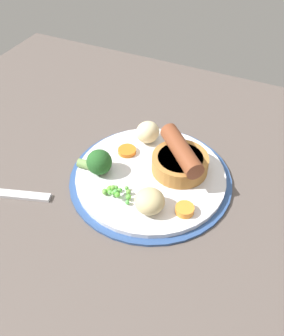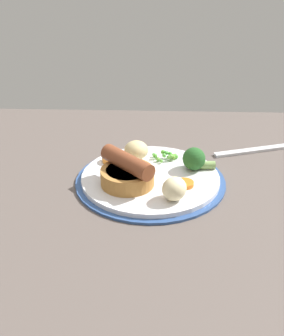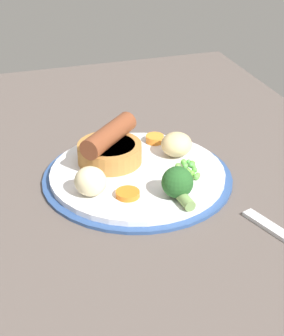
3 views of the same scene
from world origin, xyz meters
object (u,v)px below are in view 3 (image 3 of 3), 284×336
(pea_pile, at_px, (189,169))
(carrot_slice_2, at_px, (155,139))
(sausage_pudding, at_px, (110,148))
(broccoli_floret_near, at_px, (178,184))
(dinner_plate, at_px, (137,176))
(potato_chunk_1, at_px, (91,181))
(potato_chunk_0, at_px, (176,144))
(carrot_slice_3, at_px, (128,194))

(pea_pile, bearing_deg, carrot_slice_2, -172.81)
(sausage_pudding, relative_size, pea_pile, 1.95)
(sausage_pudding, height_order, broccoli_floret_near, sausage_pudding)
(dinner_plate, distance_m, potato_chunk_1, 0.10)
(pea_pile, xyz_separation_m, carrot_slice_2, (-0.12, -0.01, -0.00))
(pea_pile, xyz_separation_m, potato_chunk_0, (-0.06, 0.00, 0.01))
(broccoli_floret_near, height_order, potato_chunk_1, broccoli_floret_near)
(sausage_pudding, distance_m, pea_pile, 0.13)
(broccoli_floret_near, height_order, carrot_slice_2, broccoli_floret_near)
(dinner_plate, relative_size, carrot_slice_2, 9.53)
(pea_pile, distance_m, potato_chunk_1, 0.15)
(sausage_pudding, distance_m, potato_chunk_0, 0.11)
(dinner_plate, bearing_deg, potato_chunk_0, 112.59)
(sausage_pudding, bearing_deg, carrot_slice_3, -135.47)
(potato_chunk_0, distance_m, potato_chunk_1, 0.17)
(dinner_plate, distance_m, carrot_slice_3, 0.07)
(pea_pile, bearing_deg, potato_chunk_0, 177.01)
(pea_pile, distance_m, potato_chunk_0, 0.06)
(carrot_slice_3, bearing_deg, potato_chunk_0, 131.15)
(dinner_plate, distance_m, sausage_pudding, 0.06)
(carrot_slice_2, xyz_separation_m, carrot_slice_3, (0.15, -0.09, -0.00))
(pea_pile, distance_m, carrot_slice_2, 0.12)
(broccoli_floret_near, distance_m, potato_chunk_0, 0.12)
(pea_pile, distance_m, broccoli_floret_near, 0.07)
(potato_chunk_0, bearing_deg, pea_pile, -2.99)
(potato_chunk_0, xyz_separation_m, carrot_slice_3, (0.09, -0.11, -0.01))
(sausage_pudding, bearing_deg, pea_pile, -79.73)
(sausage_pudding, relative_size, potato_chunk_0, 2.11)
(sausage_pudding, relative_size, potato_chunk_1, 2.29)
(broccoli_floret_near, xyz_separation_m, potato_chunk_0, (-0.12, 0.04, -0.00))
(dinner_plate, xyz_separation_m, carrot_slice_2, (-0.08, 0.06, 0.01))
(potato_chunk_1, bearing_deg, carrot_slice_3, 66.62)
(sausage_pudding, height_order, pea_pile, sausage_pudding)
(dinner_plate, xyz_separation_m, broccoli_floret_near, (0.09, 0.03, 0.03))
(potato_chunk_1, xyz_separation_m, carrot_slice_2, (-0.13, 0.14, -0.02))
(dinner_plate, relative_size, potato_chunk_0, 5.81)
(broccoli_floret_near, xyz_separation_m, potato_chunk_1, (-0.04, -0.11, -0.00))
(potato_chunk_0, relative_size, carrot_slice_3, 1.46)
(broccoli_floret_near, relative_size, carrot_slice_2, 2.16)
(sausage_pudding, height_order, potato_chunk_1, sausage_pudding)
(pea_pile, distance_m, carrot_slice_3, 0.11)
(carrot_slice_2, height_order, carrot_slice_3, carrot_slice_2)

